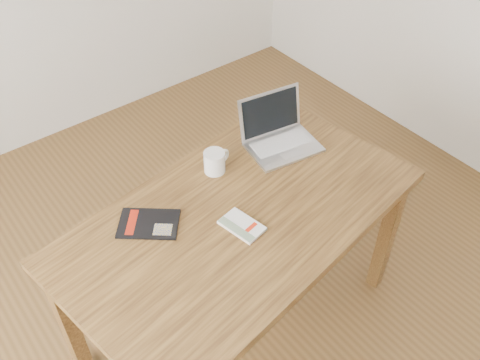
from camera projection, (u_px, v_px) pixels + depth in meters
room at (190, 118)px, 1.47m from camera, size 4.04×4.04×2.70m
desk at (239, 229)px, 2.10m from camera, size 1.50×1.00×0.75m
white_guidebook at (242, 226)px, 1.98m from camera, size 0.13×0.18×0.01m
black_guidebook at (149, 224)px, 1.99m from camera, size 0.27×0.26×0.01m
laptop at (279, 135)px, 2.32m from camera, size 0.34×0.30×0.21m
coffee_mug at (215, 161)px, 2.18m from camera, size 0.13×0.09×0.10m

